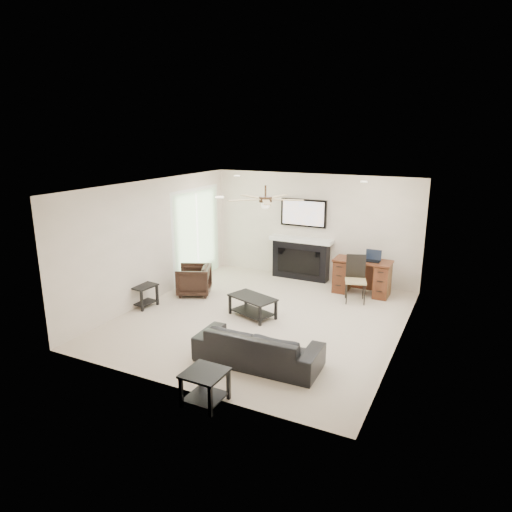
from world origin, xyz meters
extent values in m
plane|color=beige|center=(0.00, 0.00, 0.00)|extent=(5.50, 5.50, 0.00)
cube|color=white|center=(0.00, 0.00, 2.50)|extent=(5.00, 5.50, 0.04)
cube|color=beige|center=(0.00, 2.75, 1.25)|extent=(5.00, 0.04, 2.50)
cube|color=beige|center=(0.00, -2.75, 1.25)|extent=(5.00, 0.04, 2.50)
cube|color=beige|center=(-2.50, 0.00, 1.25)|extent=(0.04, 5.50, 2.50)
cube|color=beige|center=(2.50, 0.00, 1.25)|extent=(0.04, 5.50, 2.50)
cube|color=silver|center=(2.45, 0.10, 1.23)|extent=(0.04, 5.10, 2.40)
cube|color=#93BC89|center=(-2.46, 1.55, 1.05)|extent=(0.04, 1.80, 2.10)
cylinder|color=#382619|center=(0.00, 0.10, 2.25)|extent=(1.40, 1.40, 0.30)
imported|color=black|center=(0.70, -1.64, 0.28)|extent=(1.94, 0.80, 0.56)
imported|color=black|center=(-1.90, 0.51, 0.32)|extent=(0.92, 0.91, 0.64)
cube|color=black|center=(-0.20, -0.04, 0.20)|extent=(1.01, 0.76, 0.40)
cube|color=black|center=(0.55, -2.89, 0.23)|extent=(0.53, 0.53, 0.45)
cube|color=black|center=(-2.45, -0.54, 0.23)|extent=(0.55, 0.55, 0.45)
cube|color=black|center=(-0.23, 2.58, 0.95)|extent=(1.52, 0.34, 1.91)
cube|color=#441611|center=(1.35, 2.17, 0.38)|extent=(1.22, 0.56, 0.76)
cube|color=black|center=(1.35, 1.62, 0.48)|extent=(0.53, 0.55, 0.97)
cube|color=black|center=(1.55, 2.15, 0.88)|extent=(0.33, 0.24, 0.23)
camera|label=1|loc=(3.47, -7.29, 3.42)|focal=32.00mm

